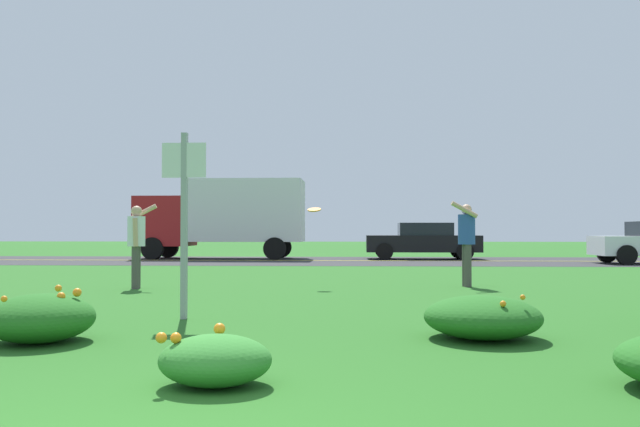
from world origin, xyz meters
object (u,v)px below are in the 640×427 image
at_px(person_catcher_blue_shirt, 466,237).
at_px(frisbee_orange, 314,210).
at_px(car_black_center_left, 423,241).
at_px(box_truck_red, 225,214).
at_px(sign_post_near_path, 184,205).
at_px(person_thrower_white_shirt, 137,239).

relative_size(person_catcher_blue_shirt, frisbee_orange, 6.14).
bearing_deg(car_black_center_left, box_truck_red, -180.00).
distance_m(sign_post_near_path, car_black_center_left, 19.61).
xyz_separation_m(person_thrower_white_shirt, person_catcher_blue_shirt, (6.47, 0.81, 0.03)).
bearing_deg(box_truck_red, frisbee_orange, -71.92).
distance_m(person_thrower_white_shirt, car_black_center_left, 16.08).
distance_m(person_thrower_white_shirt, frisbee_orange, 3.52).
relative_size(person_thrower_white_shirt, box_truck_red, 0.25).
xyz_separation_m(person_thrower_white_shirt, box_truck_red, (-1.12, 14.52, 0.84)).
height_order(person_thrower_white_shirt, person_catcher_blue_shirt, person_catcher_blue_shirt).
bearing_deg(person_thrower_white_shirt, sign_post_near_path, -65.05).
height_order(frisbee_orange, box_truck_red, box_truck_red).
height_order(car_black_center_left, box_truck_red, box_truck_red).
xyz_separation_m(person_thrower_white_shirt, frisbee_orange, (3.42, 0.60, 0.58)).
relative_size(sign_post_near_path, frisbee_orange, 8.48).
relative_size(sign_post_near_path, box_truck_red, 0.35).
height_order(frisbee_orange, car_black_center_left, frisbee_orange).
relative_size(person_catcher_blue_shirt, car_black_center_left, 0.38).
xyz_separation_m(person_thrower_white_shirt, car_black_center_left, (6.92, 14.52, -0.22)).
relative_size(sign_post_near_path, person_thrower_white_shirt, 1.43).
distance_m(sign_post_near_path, person_catcher_blue_shirt, 6.88).
bearing_deg(car_black_center_left, frisbee_orange, -104.12).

